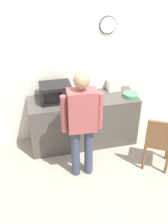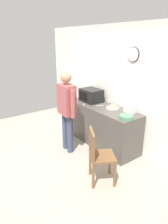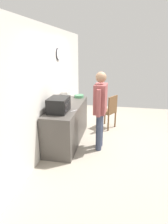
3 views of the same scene
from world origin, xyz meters
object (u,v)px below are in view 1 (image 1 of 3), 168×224
object	(u,v)px
toaster	(114,85)
fork_utensil	(78,99)
sandwich_plate	(94,94)
person_standing	(82,120)
spoon_utensil	(65,108)
microwave	(55,93)
salad_bowl	(131,95)
wooden_chair	(158,141)

from	to	relation	value
toaster	fork_utensil	bearing A→B (deg)	-162.90
sandwich_plate	person_standing	xyz separation A→B (m)	(-0.41, -0.89, 0.08)
sandwich_plate	toaster	xyz separation A→B (m)	(0.39, 0.11, 0.08)
sandwich_plate	spoon_utensil	size ratio (longest dim) A/B	1.59
microwave	toaster	distance (m)	1.08
salad_bowl	spoon_utensil	size ratio (longest dim) A/B	1.48
fork_utensil	person_standing	xyz separation A→B (m)	(-0.11, -0.79, 0.10)
wooden_chair	person_standing	bearing A→B (deg)	173.12
salad_bowl	fork_utensil	xyz separation A→B (m)	(-0.89, 0.12, -0.03)
toaster	spoon_utensil	distance (m)	1.06
microwave	salad_bowl	distance (m)	1.28
fork_utensil	wooden_chair	distance (m)	1.46
microwave	salad_bowl	xyz separation A→B (m)	(1.26, -0.16, -0.12)
sandwich_plate	fork_utensil	xyz separation A→B (m)	(-0.30, -0.10, -0.02)
toaster	spoon_utensil	xyz separation A→B (m)	(-0.95, -0.46, -0.10)
microwave	person_standing	world-z (taller)	person_standing
microwave	spoon_utensil	size ratio (longest dim) A/B	2.94
salad_bowl	toaster	world-z (taller)	toaster
salad_bowl	toaster	size ratio (longest dim) A/B	1.15
sandwich_plate	spoon_utensil	bearing A→B (deg)	-147.73
wooden_chair	fork_utensil	bearing A→B (deg)	138.65
person_standing	spoon_utensil	bearing A→B (deg)	105.12
salad_bowl	spoon_utensil	xyz separation A→B (m)	(-1.15, -0.13, -0.03)
sandwich_plate	salad_bowl	bearing A→B (deg)	-20.55
person_standing	wooden_chair	world-z (taller)	person_standing
toaster	spoon_utensil	bearing A→B (deg)	-154.14
person_standing	wooden_chair	distance (m)	1.27
spoon_utensil	person_standing	bearing A→B (deg)	-74.88
microwave	sandwich_plate	bearing A→B (deg)	5.35
toaster	microwave	bearing A→B (deg)	-170.87
microwave	fork_utensil	size ratio (longest dim) A/B	2.94
spoon_utensil	wooden_chair	distance (m)	1.53
sandwich_plate	wooden_chair	world-z (taller)	sandwich_plate
sandwich_plate	wooden_chair	bearing A→B (deg)	-53.82
salad_bowl	spoon_utensil	bearing A→B (deg)	-173.47
fork_utensil	person_standing	distance (m)	0.80
microwave	sandwich_plate	world-z (taller)	microwave
fork_utensil	wooden_chair	world-z (taller)	wooden_chair
microwave	fork_utensil	xyz separation A→B (m)	(0.37, -0.04, -0.15)
toaster	person_standing	world-z (taller)	person_standing
spoon_utensil	wooden_chair	world-z (taller)	wooden_chair
person_standing	wooden_chair	bearing A→B (deg)	-6.88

